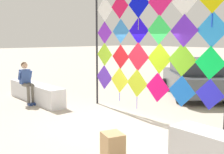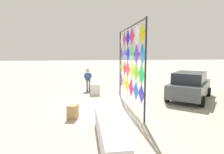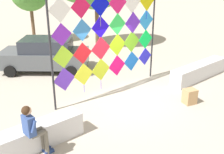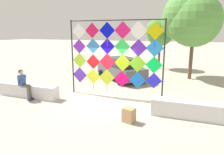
% 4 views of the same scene
% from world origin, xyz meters
% --- Properties ---
extents(ground, '(120.00, 120.00, 0.00)m').
position_xyz_m(ground, '(0.00, 0.00, 0.00)').
color(ground, '#ADA393').
extents(plaza_ledge_left, '(3.38, 0.59, 0.68)m').
position_xyz_m(plaza_ledge_left, '(-4.04, -0.42, 0.34)').
color(plaza_ledge_left, silver).
rests_on(plaza_ledge_left, ground).
extents(plaza_ledge_right, '(3.38, 0.59, 0.68)m').
position_xyz_m(plaza_ledge_right, '(4.04, -0.42, 0.34)').
color(plaza_ledge_right, silver).
rests_on(plaza_ledge_right, ground).
extents(kite_display_rack, '(4.91, 0.07, 3.92)m').
position_xyz_m(kite_display_rack, '(0.20, 1.12, 2.29)').
color(kite_display_rack, '#232328').
rests_on(kite_display_rack, ground).
extents(seated_vendor, '(0.69, 0.53, 1.53)m').
position_xyz_m(seated_vendor, '(-3.90, -0.83, 0.90)').
color(seated_vendor, '#666056').
rests_on(seated_vendor, ground).
extents(parked_car, '(4.16, 3.95, 1.56)m').
position_xyz_m(parked_car, '(-0.64, 4.87, 0.79)').
color(parked_car, '#4C5156').
rests_on(parked_car, ground).
extents(cardboard_box_large, '(0.51, 0.48, 0.55)m').
position_xyz_m(cardboard_box_large, '(1.68, -1.59, 0.28)').
color(cardboard_box_large, tan).
rests_on(cardboard_box_large, ground).
extents(tree_far_right, '(2.44, 2.40, 4.44)m').
position_xyz_m(tree_far_right, '(1.20, 10.16, 3.29)').
color(tree_far_right, brown).
rests_on(tree_far_right, ground).
extents(tree_broadleaf, '(4.07, 3.92, 5.96)m').
position_xyz_m(tree_broadleaf, '(3.57, 7.03, 4.19)').
color(tree_broadleaf, brown).
rests_on(tree_broadleaf, ground).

